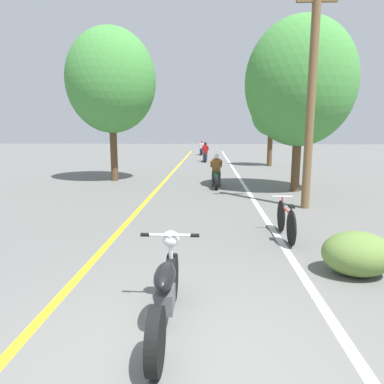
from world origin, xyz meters
name	(u,v)px	position (x,y,z in m)	size (l,w,h in m)	color
ground_plane	(173,368)	(0.00, 0.00, 0.00)	(120.00, 120.00, 0.00)	#60605E
lane_stripe_center	(165,181)	(-1.70, 12.66, 0.00)	(0.14, 48.00, 0.01)	yellow
lane_stripe_edge	(241,181)	(1.83, 12.66, 0.00)	(0.14, 48.00, 0.01)	white
utility_pole	(311,95)	(3.20, 7.18, 3.26)	(1.10, 0.24, 6.34)	brown
roadside_tree_right_near	(300,83)	(3.61, 10.12, 3.99)	(3.99, 3.59, 6.29)	#513A23
roadside_tree_right_far	(271,114)	(4.30, 19.81, 3.38)	(2.51, 2.26, 4.86)	#513A23
roadside_tree_left	(111,81)	(-4.03, 12.61, 4.44)	(3.97, 3.57, 6.74)	#513A23
roadside_bush	(357,254)	(2.68, 2.32, 0.35)	(1.10, 0.88, 0.70)	#5B7A38
motorcycle_foreground	(166,291)	(-0.15, 0.71, 0.44)	(0.74, 2.06, 0.99)	black
motorcycle_rider_lead	(216,174)	(0.63, 11.01, 0.51)	(0.50, 2.09, 1.35)	black
motorcycle_rider_mid	(205,154)	(0.05, 22.95, 0.55)	(0.50, 2.05, 1.46)	black
motorcycle_rider_far	(202,150)	(-0.40, 30.60, 0.50)	(0.50, 2.14, 1.33)	black
bicycle_parked	(286,221)	(1.98, 4.21, 0.38)	(0.44, 1.70, 0.83)	black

